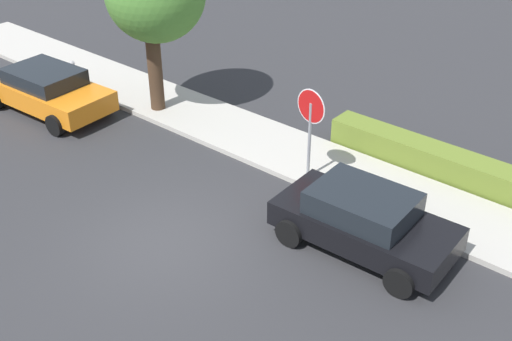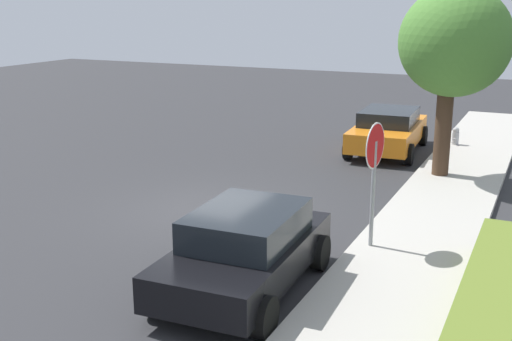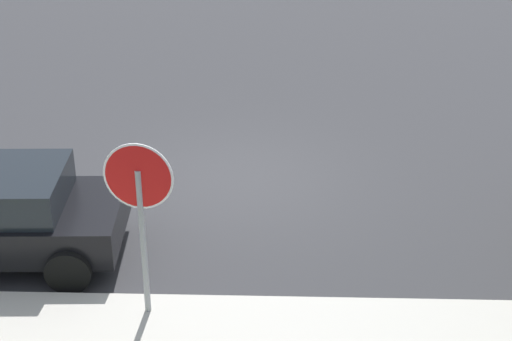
# 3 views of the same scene
# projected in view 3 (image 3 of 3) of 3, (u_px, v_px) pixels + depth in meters

# --- Properties ---
(ground_plane) EXTENTS (60.00, 60.00, 0.00)m
(ground_plane) POSITION_uv_depth(u_px,v_px,m) (236.00, 178.00, 13.97)
(ground_plane) COLOR #2D2D30
(stop_sign) EXTENTS (0.87, 0.12, 2.54)m
(stop_sign) POSITION_uv_depth(u_px,v_px,m) (140.00, 201.00, 9.54)
(stop_sign) COLOR gray
(stop_sign) RESTS_ON ground_plane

